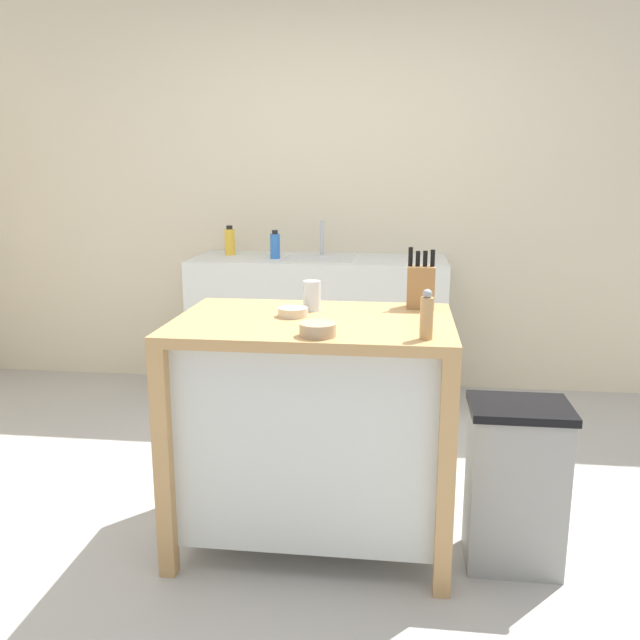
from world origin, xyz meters
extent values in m
plane|color=#ADA8A0|center=(0.00, 0.00, 0.00)|extent=(6.83, 6.83, 0.00)
cube|color=beige|center=(0.00, 2.02, 1.30)|extent=(5.83, 0.10, 2.60)
cube|color=tan|center=(0.04, -0.03, 0.88)|extent=(1.05, 0.71, 0.04)
cube|color=silver|center=(0.04, -0.03, 0.48)|extent=(0.95, 0.61, 0.76)
cube|color=tan|center=(-0.45, -0.36, 0.43)|extent=(0.06, 0.06, 0.86)
cube|color=tan|center=(0.54, -0.36, 0.43)|extent=(0.06, 0.06, 0.86)
cube|color=tan|center=(-0.45, 0.29, 0.43)|extent=(0.06, 0.06, 0.86)
cube|color=tan|center=(0.54, 0.29, 0.43)|extent=(0.06, 0.06, 0.86)
cube|color=#9E7042|center=(0.45, 0.22, 0.99)|extent=(0.11, 0.09, 0.17)
cylinder|color=black|center=(0.40, 0.22, 1.11)|extent=(0.02, 0.02, 0.08)
cylinder|color=black|center=(0.43, 0.22, 1.10)|extent=(0.02, 0.02, 0.06)
cylinder|color=black|center=(0.46, 0.22, 1.10)|extent=(0.02, 0.02, 0.06)
cylinder|color=black|center=(0.49, 0.22, 1.11)|extent=(0.02, 0.02, 0.07)
cylinder|color=tan|center=(0.09, -0.29, 0.93)|extent=(0.13, 0.13, 0.04)
cylinder|color=brown|center=(0.09, -0.29, 0.95)|extent=(0.10, 0.10, 0.01)
cylinder|color=beige|center=(-0.04, 0.00, 0.92)|extent=(0.12, 0.12, 0.03)
cylinder|color=gray|center=(-0.04, 0.00, 0.93)|extent=(0.09, 0.09, 0.01)
cylinder|color=silver|center=(0.02, 0.12, 0.96)|extent=(0.07, 0.07, 0.12)
cylinder|color=tan|center=(0.46, -0.29, 0.97)|extent=(0.04, 0.04, 0.14)
sphere|color=#99999E|center=(0.46, -0.29, 1.06)|extent=(0.03, 0.03, 0.03)
cube|color=gray|center=(0.81, -0.12, 0.30)|extent=(0.34, 0.26, 0.60)
cube|color=black|center=(0.81, -0.12, 0.61)|extent=(0.36, 0.28, 0.03)
cube|color=silver|center=(-0.15, 1.67, 0.46)|extent=(1.59, 0.60, 0.91)
cube|color=silver|center=(-0.15, 1.65, 0.90)|extent=(0.44, 0.36, 0.03)
cylinder|color=#B7BCC1|center=(-0.15, 1.81, 1.02)|extent=(0.02, 0.02, 0.22)
cylinder|color=yellow|center=(-0.74, 1.75, 0.99)|extent=(0.07, 0.07, 0.17)
cylinder|color=black|center=(-0.74, 1.75, 1.09)|extent=(0.04, 0.04, 0.02)
cylinder|color=blue|center=(-0.42, 1.61, 0.99)|extent=(0.06, 0.06, 0.15)
cylinder|color=black|center=(-0.42, 1.61, 1.07)|extent=(0.04, 0.04, 0.02)
camera|label=1|loc=(0.37, -2.46, 1.45)|focal=37.41mm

